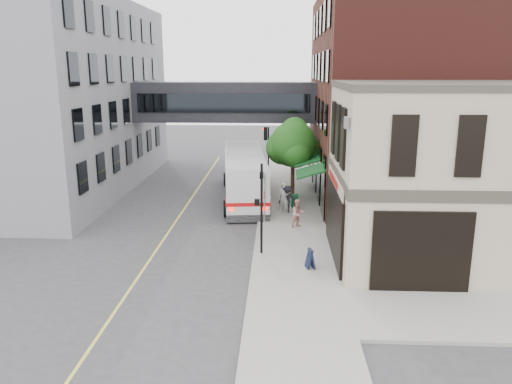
# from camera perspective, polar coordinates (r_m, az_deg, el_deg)

# --- Properties ---
(ground) EXTENTS (120.00, 120.00, 0.00)m
(ground) POSITION_cam_1_polar(r_m,az_deg,el_deg) (23.14, -0.55, -9.05)
(ground) COLOR #38383A
(ground) RESTS_ON ground
(sidewalk_main) EXTENTS (4.00, 60.00, 0.15)m
(sidewalk_main) POSITION_cam_1_polar(r_m,az_deg,el_deg) (36.40, 3.81, -0.33)
(sidewalk_main) COLOR gray
(sidewalk_main) RESTS_ON ground
(corner_building) EXTENTS (10.19, 8.12, 8.45)m
(corner_building) POSITION_cam_1_polar(r_m,az_deg,el_deg) (25.00, 20.70, 1.90)
(corner_building) COLOR tan
(corner_building) RESTS_ON ground
(brick_building) EXTENTS (13.76, 18.00, 14.00)m
(brick_building) POSITION_cam_1_polar(r_m,az_deg,el_deg) (37.37, 16.48, 10.25)
(brick_building) COLOR #4B1D17
(brick_building) RESTS_ON ground
(opposite_building) EXTENTS (14.00, 24.00, 14.00)m
(opposite_building) POSITION_cam_1_polar(r_m,az_deg,el_deg) (41.52, -23.76, 9.99)
(opposite_building) COLOR slate
(opposite_building) RESTS_ON ground
(skyway_bridge) EXTENTS (14.00, 3.18, 3.00)m
(skyway_bridge) POSITION_cam_1_polar(r_m,az_deg,el_deg) (39.57, -3.53, 10.26)
(skyway_bridge) COLOR black
(skyway_bridge) RESTS_ON ground
(traffic_signal_near) EXTENTS (0.44, 0.22, 4.60)m
(traffic_signal_near) POSITION_cam_1_polar(r_m,az_deg,el_deg) (24.06, 0.57, -0.64)
(traffic_signal_near) COLOR black
(traffic_signal_near) RESTS_ON sidewalk_main
(traffic_signal_far) EXTENTS (0.53, 0.28, 4.50)m
(traffic_signal_far) POSITION_cam_1_polar(r_m,az_deg,el_deg) (38.70, 1.21, 5.49)
(traffic_signal_far) COLOR black
(traffic_signal_far) RESTS_ON sidewalk_main
(street_sign_pole) EXTENTS (0.08, 0.75, 3.00)m
(street_sign_pole) POSITION_cam_1_polar(r_m,az_deg,el_deg) (29.16, 0.96, -0.16)
(street_sign_pole) COLOR gray
(street_sign_pole) RESTS_ON sidewalk_main
(street_tree) EXTENTS (3.80, 3.20, 5.60)m
(street_tree) POSITION_cam_1_polar(r_m,az_deg,el_deg) (34.88, 4.25, 5.47)
(street_tree) COLOR #382619
(street_tree) RESTS_ON sidewalk_main
(lane_marking) EXTENTS (0.12, 40.00, 0.01)m
(lane_marking) POSITION_cam_1_polar(r_m,az_deg,el_deg) (33.13, -8.27, -2.02)
(lane_marking) COLOR #D8CC4C
(lane_marking) RESTS_ON ground
(bus) EXTENTS (3.97, 12.28, 3.25)m
(bus) POSITION_cam_1_polar(r_m,az_deg,el_deg) (35.17, -1.36, 2.11)
(bus) COLOR silver
(bus) RESTS_ON ground
(pedestrian_a) EXTENTS (0.80, 0.66, 1.90)m
(pedestrian_a) POSITION_cam_1_polar(r_m,az_deg,el_deg) (31.54, 3.17, -0.65)
(pedestrian_a) COLOR beige
(pedestrian_a) RESTS_ON sidewalk_main
(pedestrian_b) EXTENTS (0.99, 0.94, 1.63)m
(pedestrian_b) POSITION_cam_1_polar(r_m,az_deg,el_deg) (28.71, 4.81, -2.44)
(pedestrian_b) COLOR #DA8F8D
(pedestrian_b) RESTS_ON sidewalk_main
(pedestrian_c) EXTENTS (1.17, 0.73, 1.74)m
(pedestrian_c) POSITION_cam_1_polar(r_m,az_deg,el_deg) (31.55, 3.60, -0.80)
(pedestrian_c) COLOR black
(pedestrian_c) RESTS_ON sidewalk_main
(newspaper_box) EXTENTS (0.45, 0.41, 0.85)m
(newspaper_box) POSITION_cam_1_polar(r_m,az_deg,el_deg) (32.88, 4.44, -1.01)
(newspaper_box) COLOR #13552B
(newspaper_box) RESTS_ON sidewalk_main
(sandwich_board) EXTENTS (0.45, 0.57, 0.91)m
(sandwich_board) POSITION_cam_1_polar(r_m,az_deg,el_deg) (23.09, 6.22, -7.57)
(sandwich_board) COLOR black
(sandwich_board) RESTS_ON sidewalk_main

